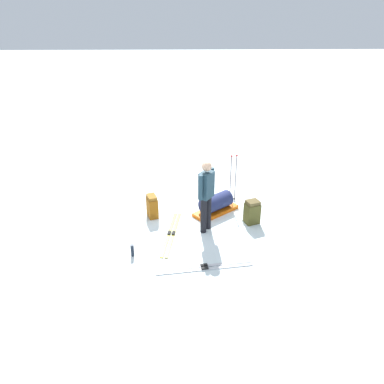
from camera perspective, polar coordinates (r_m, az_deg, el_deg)
ground_plane at (r=9.21m, az=0.00°, el=-3.90°), size 80.00×80.00×0.00m
skier_standing at (r=8.27m, az=2.19°, el=-0.14°), size 0.38×0.48×1.70m
ski_pair_near at (r=8.58m, az=-3.16°, el=-6.35°), size 0.44×1.85×0.05m
ski_pair_far at (r=7.56m, az=1.89°, el=-11.41°), size 1.96×0.43×0.05m
backpack_large_dark at (r=8.98m, az=9.13°, el=-3.03°), size 0.40×0.37×0.58m
backpack_bright at (r=9.18m, az=-6.08°, el=-2.19°), size 0.32×0.40×0.57m
ski_poles_planted_near at (r=9.70m, az=6.29°, el=2.41°), size 0.21×0.11×1.31m
gear_sled at (r=9.34m, az=3.66°, el=-1.91°), size 1.21×1.08×0.49m
thermos_bottle at (r=7.92m, az=-9.06°, el=-8.77°), size 0.07×0.07×0.26m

